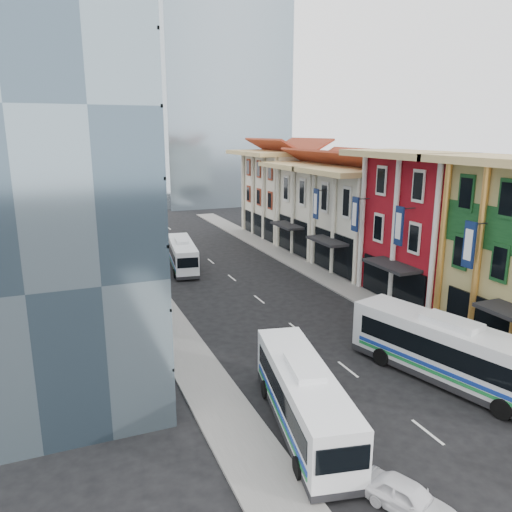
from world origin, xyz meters
name	(u,v)px	position (x,y,z in m)	size (l,w,h in m)	color
ground	(442,444)	(0.00, 0.00, 0.00)	(200.00, 200.00, 0.00)	black
sidewalk_right	(345,287)	(8.50, 22.00, 0.07)	(3.00, 90.00, 0.15)	slate
sidewalk_left	(160,312)	(-8.50, 22.00, 0.07)	(3.00, 90.00, 0.15)	slate
shophouse_red	(436,229)	(14.00, 17.00, 6.00)	(8.00, 10.00, 12.00)	maroon
shophouse_cream_near	(369,222)	(14.00, 26.50, 5.00)	(8.00, 9.00, 10.00)	white
shophouse_cream_mid	(325,210)	(14.00, 35.50, 5.00)	(8.00, 9.00, 10.00)	white
shophouse_cream_far	(286,195)	(14.00, 46.00, 5.50)	(8.00, 12.00, 11.00)	white
office_tower	(19,114)	(-17.00, 19.00, 15.00)	(12.00, 26.00, 30.00)	#3F5363
office_block_far	(49,199)	(-16.00, 42.00, 7.00)	(10.00, 18.00, 14.00)	gray
bus_left_near	(303,396)	(-5.36, 3.58, 1.70)	(2.48, 10.59, 3.40)	white
bus_left_far	(182,254)	(-3.63, 34.23, 1.58)	(2.31, 9.88, 3.17)	white
bus_right	(449,350)	(4.44, 4.65, 1.92)	(2.81, 11.98, 3.84)	silver
sedan_left	(408,497)	(-4.24, -2.80, 0.61)	(1.46, 3.61, 1.23)	white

